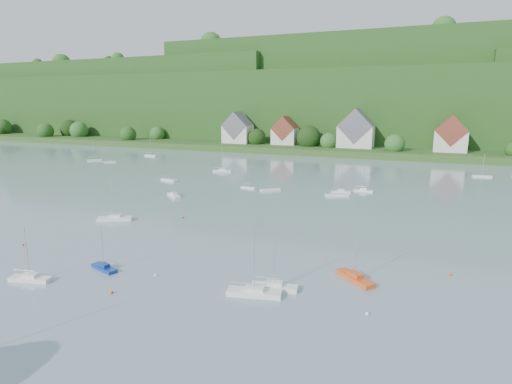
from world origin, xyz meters
TOP-DOWN VIEW (x-y plane):
  - far_shore_strip at (0.00, 200.00)m, footprint 600.00×60.00m
  - forested_ridge at (0.39, 268.57)m, footprint 620.00×181.22m
  - village_building_0 at (-55.00, 187.00)m, footprint 14.00×10.40m
  - village_building_1 at (-30.00, 189.00)m, footprint 12.00×9.36m
  - village_building_2 at (5.00, 188.00)m, footprint 16.00×11.44m
  - village_building_3 at (45.00, 186.00)m, footprint 13.00×10.40m
  - near_sailboat_0 at (-13.04, 28.12)m, footprint 5.86×2.87m
  - near_sailboat_1 at (-6.48, 34.87)m, footprint 5.08×2.81m
  - near_sailboat_3 at (18.41, 38.13)m, footprint 6.21×2.69m
  - near_sailboat_4 at (16.68, 35.56)m, footprint 7.08×3.33m
  - near_sailboat_5 at (27.61, 44.84)m, footprint 5.94×5.45m
  - near_sailboat_6 at (-22.53, 55.85)m, footprint 7.12×4.73m
  - mooring_buoy_0 at (-0.25, 29.23)m, footprint 0.49×0.49m
  - mooring_buoy_1 at (1.71, 35.82)m, footprint 0.39×0.39m
  - mooring_buoy_2 at (39.70, 51.55)m, footprint 0.43×0.43m
  - mooring_buoy_3 at (-10.63, 62.51)m, footprint 0.48×0.48m
  - mooring_buoy_4 at (30.41, 36.00)m, footprint 0.41×0.41m
  - mooring_buoy_5 at (-26.61, 37.88)m, footprint 0.40×0.40m
  - far_sailboat_cluster at (6.38, 114.61)m, footprint 202.82×72.95m

SIDE VIEW (x-z plane):
  - mooring_buoy_0 at x=-0.25m, z-range -0.25..0.25m
  - mooring_buoy_1 at x=1.71m, z-range -0.20..0.20m
  - mooring_buoy_2 at x=39.70m, z-range -0.22..0.22m
  - mooring_buoy_3 at x=-10.63m, z-range -0.24..0.24m
  - mooring_buoy_4 at x=30.41m, z-range -0.21..0.21m
  - mooring_buoy_5 at x=-26.61m, z-range -0.20..0.20m
  - far_sailboat_cluster at x=6.38m, z-range -3.98..4.73m
  - near_sailboat_1 at x=-6.48m, z-range -2.91..3.70m
  - near_sailboat_0 at x=-13.04m, z-range -3.39..4.23m
  - near_sailboat_3 at x=18.41m, z-range -3.62..4.50m
  - near_sailboat_5 at x=27.61m, z-range -3.81..4.71m
  - near_sailboat_4 at x=16.68m, z-range -4.14..5.08m
  - near_sailboat_6 at x=-22.53m, z-range -4.22..5.17m
  - far_shore_strip at x=0.00m, z-range 0.00..3.00m
  - village_building_1 at x=-30.00m, z-range 1.75..15.75m
  - village_building_3 at x=45.00m, z-range 1.68..17.18m
  - village_building_0 at x=-55.00m, z-range 1.51..17.51m
  - village_building_2 at x=5.00m, z-range 1.27..19.27m
  - forested_ridge at x=0.39m, z-range -12.06..57.83m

